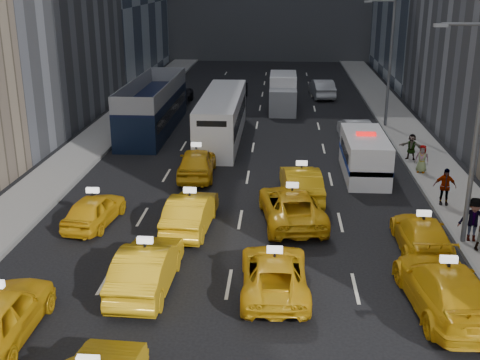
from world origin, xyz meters
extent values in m
cube|color=gray|center=(-10.50, 25.00, 0.07)|extent=(3.00, 90.00, 0.15)
cube|color=gray|center=(10.50, 25.00, 0.07)|extent=(3.00, 90.00, 0.15)
cube|color=slate|center=(-9.05, 25.00, 0.09)|extent=(0.15, 90.00, 0.18)
cube|color=slate|center=(9.05, 25.00, 0.09)|extent=(0.15, 90.00, 0.18)
cylinder|color=#595B60|center=(9.30, 12.00, 4.50)|extent=(0.20, 0.20, 9.00)
cylinder|color=#595B60|center=(8.40, 12.00, 8.80)|extent=(1.80, 0.12, 0.12)
cube|color=slate|center=(7.50, 12.00, 8.75)|extent=(0.50, 0.22, 0.12)
cylinder|color=#595B60|center=(9.30, 32.00, 4.50)|extent=(0.20, 0.20, 9.00)
cylinder|color=#595B60|center=(8.40, 32.00, 8.80)|extent=(1.80, 0.12, 0.12)
cube|color=slate|center=(7.50, 32.00, 8.75)|extent=(0.50, 0.22, 0.12)
imported|color=gold|center=(-2.84, 7.51, 0.82)|extent=(1.86, 5.02, 1.64)
imported|color=gold|center=(1.63, 7.62, 0.69)|extent=(2.48, 5.04, 1.37)
imported|color=gold|center=(7.22, 6.73, 0.82)|extent=(2.79, 5.84, 1.64)
imported|color=gold|center=(-6.37, 12.98, 0.70)|extent=(2.14, 4.29, 1.40)
imported|color=gold|center=(-2.07, 12.79, 0.79)|extent=(1.97, 4.91, 1.59)
imported|color=gold|center=(2.31, 13.89, 0.77)|extent=(3.27, 5.81, 1.53)
imported|color=gold|center=(7.46, 11.34, 0.69)|extent=(1.94, 4.73, 1.37)
imported|color=gold|center=(-2.77, 19.84, 0.81)|extent=(2.13, 4.84, 1.62)
imported|color=gold|center=(2.80, 16.87, 0.81)|extent=(2.17, 5.06, 1.62)
cube|color=silver|center=(6.34, 20.74, 1.14)|extent=(2.83, 5.92, 2.28)
cylinder|color=black|center=(5.40, 18.79, 0.46)|extent=(0.28, 0.91, 0.91)
cylinder|color=black|center=(7.28, 18.79, 0.46)|extent=(0.28, 0.91, 0.91)
cylinder|color=black|center=(5.40, 22.69, 0.46)|extent=(0.28, 0.91, 0.91)
cylinder|color=black|center=(7.28, 22.69, 0.46)|extent=(0.28, 0.91, 0.91)
cube|color=navy|center=(6.34, 20.74, 0.99)|extent=(2.87, 5.93, 0.26)
cube|color=red|center=(6.34, 20.74, 2.37)|extent=(1.07, 0.48, 0.17)
cube|color=black|center=(-7.21, 29.87, 1.76)|extent=(3.14, 12.21, 3.53)
cylinder|color=black|center=(-8.44, 24.70, 0.55)|extent=(0.28, 1.10, 1.10)
cylinder|color=black|center=(-5.99, 24.70, 0.55)|extent=(0.28, 1.10, 1.10)
cylinder|color=black|center=(-8.44, 35.03, 0.55)|extent=(0.28, 1.10, 1.10)
cylinder|color=black|center=(-5.99, 35.03, 0.55)|extent=(0.28, 1.10, 1.10)
cube|color=silver|center=(-2.17, 27.77, 1.52)|extent=(3.75, 11.98, 3.04)
cylinder|color=black|center=(-3.25, 22.78, 0.55)|extent=(0.28, 1.10, 1.10)
cylinder|color=black|center=(-1.09, 22.78, 0.55)|extent=(0.28, 1.10, 1.10)
cylinder|color=black|center=(-3.25, 32.76, 0.55)|extent=(0.28, 1.10, 1.10)
cylinder|color=black|center=(-1.09, 32.76, 0.55)|extent=(0.28, 1.10, 1.10)
cube|color=silver|center=(1.87, 37.35, 1.42)|extent=(2.36, 6.27, 2.83)
cylinder|color=black|center=(0.96, 35.15, 0.55)|extent=(0.28, 1.10, 1.10)
cylinder|color=black|center=(2.78, 35.15, 0.55)|extent=(0.28, 1.10, 1.10)
cylinder|color=black|center=(0.96, 39.54, 0.55)|extent=(0.28, 1.10, 1.10)
cylinder|color=black|center=(2.78, 39.54, 0.55)|extent=(0.28, 1.10, 1.10)
imported|color=#B0B3B8|center=(6.69, 27.86, 0.76)|extent=(2.11, 4.77, 1.52)
imported|color=black|center=(-7.37, 38.96, 0.81)|extent=(2.79, 5.87, 1.62)
imported|color=slate|center=(1.66, 46.49, 0.69)|extent=(1.99, 4.76, 1.37)
imported|color=black|center=(-2.18, 43.99, 0.70)|extent=(1.85, 4.17, 1.39)
imported|color=#9DA0A4|center=(5.35, 42.83, 0.83)|extent=(2.27, 5.17, 1.65)
imported|color=gray|center=(9.66, 12.08, 1.08)|extent=(1.26, 0.67, 1.86)
imported|color=gray|center=(9.53, 16.20, 1.04)|extent=(1.10, 0.61, 1.79)
imported|color=gray|center=(9.53, 21.11, 0.92)|extent=(0.85, 0.64, 1.54)
imported|color=gray|center=(9.44, 23.56, 0.91)|extent=(1.45, 0.96, 1.52)
camera|label=1|loc=(1.72, -11.09, 10.54)|focal=45.00mm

